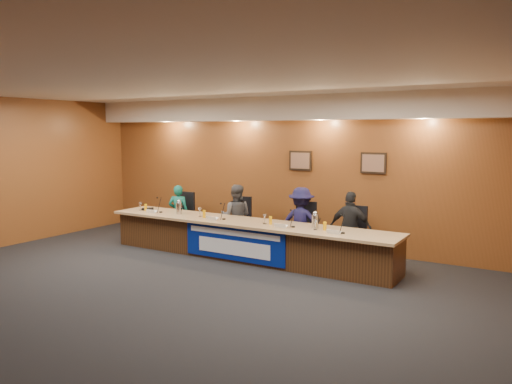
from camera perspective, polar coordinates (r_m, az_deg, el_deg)
floor at (r=8.01m, az=-10.66°, el=-11.16°), size 10.00×10.00×0.00m
ceiling at (r=7.65m, az=-11.21°, el=12.26°), size 10.00×8.00×0.04m
wall_back at (r=10.95m, az=3.29°, el=2.37°), size 10.00×0.04×3.20m
soffit at (r=10.70m, az=2.70°, el=9.50°), size 10.00×0.50×0.50m
dais_body at (r=9.77m, az=-1.21°, el=-5.61°), size 6.00×0.80×0.70m
dais_top at (r=9.65m, az=-1.38°, el=-3.49°), size 6.10×0.95×0.05m
banner at (r=9.42m, az=-2.58°, el=-5.89°), size 2.20×0.02×0.65m
banner_text_upper at (r=9.37m, az=-2.63°, el=-4.72°), size 2.00×0.01×0.10m
banner_text_lower at (r=9.43m, az=-2.62°, el=-6.38°), size 1.60×0.01×0.28m
wall_photo_left at (r=10.72m, az=5.11°, el=3.60°), size 0.52×0.04×0.42m
wall_photo_right at (r=10.12m, az=13.27°, el=3.24°), size 0.52×0.04×0.42m
panelist_a at (r=11.52m, az=-8.85°, el=-2.33°), size 0.54×0.47×1.26m
panelist_b at (r=10.57m, az=-2.31°, el=-2.81°), size 0.81×0.73×1.36m
panelist_c at (r=9.81m, az=5.19°, el=-3.51°), size 0.98×0.68×1.39m
panelist_d at (r=9.42m, az=10.76°, el=-4.10°), size 0.82×0.38×1.37m
office_chair_a at (r=11.62m, az=-8.52°, el=-3.00°), size 0.49×0.49×0.08m
office_chair_b at (r=10.69m, az=-2.00°, el=-3.80°), size 0.57×0.57×0.08m
office_chair_c at (r=9.94m, az=5.43°, el=-4.64°), size 0.56×0.56×0.08m
office_chair_d at (r=9.55m, az=10.94°, el=-5.22°), size 0.49×0.49×0.08m
nameplate_a at (r=10.82m, az=-11.97°, el=-2.12°), size 0.24×0.08×0.10m
microphone_a at (r=10.84m, az=-10.83°, el=-2.26°), size 0.07×0.07×0.02m
juice_glass_a at (r=11.13m, az=-12.50°, el=-1.73°), size 0.06×0.06×0.15m
water_glass_a at (r=11.22m, az=-13.07°, el=-1.59°), size 0.08×0.08×0.18m
nameplate_b at (r=9.80m, az=-5.15°, el=-2.94°), size 0.24×0.08×0.10m
microphone_b at (r=9.83m, az=-3.69°, el=-3.10°), size 0.07×0.07×0.02m
juice_glass_b at (r=10.07m, az=-5.95°, el=-2.51°), size 0.06×0.06×0.15m
water_glass_b at (r=10.20m, az=-6.44°, el=-2.30°), size 0.08×0.08×0.18m
nameplate_c at (r=8.99m, az=2.76°, el=-3.81°), size 0.24×0.08×0.10m
microphone_c at (r=9.05m, az=4.27°, el=-3.98°), size 0.07×0.07×0.02m
juice_glass_c at (r=9.30m, az=1.67°, el=-3.27°), size 0.06×0.06×0.15m
water_glass_c at (r=9.34m, az=1.01°, el=-3.12°), size 0.08×0.08×0.18m
nameplate_d at (r=8.53m, az=8.80°, el=-4.48°), size 0.24×0.08×0.10m
microphone_d at (r=8.61m, az=9.88°, el=-4.64°), size 0.07×0.07×0.02m
juice_glass_d at (r=8.83m, az=7.87°, el=-3.88°), size 0.06×0.06×0.15m
water_glass_d at (r=8.85m, az=6.80°, el=-3.73°), size 0.08×0.08×0.18m
carafe_left at (r=10.57m, az=-8.78°, el=-1.86°), size 0.12×0.12×0.24m
carafe_right at (r=8.99m, az=6.78°, el=-3.36°), size 0.13×0.13×0.24m
speakerphone at (r=11.18m, az=-12.18°, el=-1.94°), size 0.32×0.32×0.05m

